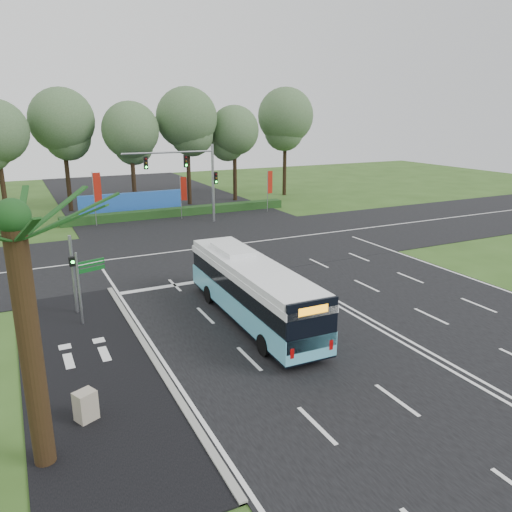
# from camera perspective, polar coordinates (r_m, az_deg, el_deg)

# --- Properties ---
(ground) EXTENTS (120.00, 120.00, 0.00)m
(ground) POSITION_cam_1_polar(r_m,az_deg,el_deg) (27.67, 7.13, -4.49)
(ground) COLOR #2D4B19
(ground) RESTS_ON ground
(road_main) EXTENTS (20.00, 120.00, 0.04)m
(road_main) POSITION_cam_1_polar(r_m,az_deg,el_deg) (27.66, 7.13, -4.45)
(road_main) COLOR black
(road_main) RESTS_ON ground
(road_cross) EXTENTS (120.00, 14.00, 0.05)m
(road_cross) POSITION_cam_1_polar(r_m,az_deg,el_deg) (37.75, -2.88, 1.27)
(road_cross) COLOR black
(road_cross) RESTS_ON ground
(bike_path) EXTENTS (5.00, 18.00, 0.06)m
(bike_path) POSITION_cam_1_polar(r_m,az_deg,el_deg) (20.96, -18.35, -12.16)
(bike_path) COLOR black
(bike_path) RESTS_ON ground
(kerb_strip) EXTENTS (0.25, 18.00, 0.12)m
(kerb_strip) POSITION_cam_1_polar(r_m,az_deg,el_deg) (21.31, -11.87, -11.07)
(kerb_strip) COLOR gray
(kerb_strip) RESTS_ON ground
(city_bus) EXTENTS (2.53, 10.99, 3.14)m
(city_bus) POSITION_cam_1_polar(r_m,az_deg,el_deg) (23.64, -0.44, -3.91)
(city_bus) COLOR #5CBBD5
(city_bus) RESTS_ON ground
(pedestrian_signal) EXTENTS (0.34, 0.44, 4.00)m
(pedestrian_signal) POSITION_cam_1_polar(r_m,az_deg,el_deg) (25.91, -20.16, -1.71)
(pedestrian_signal) COLOR gray
(pedestrian_signal) RESTS_ON ground
(street_sign) EXTENTS (1.33, 0.47, 3.54)m
(street_sign) POSITION_cam_1_polar(r_m,az_deg,el_deg) (24.53, -18.96, -2.38)
(street_sign) COLOR gray
(street_sign) RESTS_ON ground
(utility_cabinet) EXTENTS (0.80, 0.75, 1.06)m
(utility_cabinet) POSITION_cam_1_polar(r_m,az_deg,el_deg) (17.69, -18.88, -15.96)
(utility_cabinet) COLOR #A29782
(utility_cabinet) RESTS_ON ground
(banner_flag_left) EXTENTS (0.71, 0.09, 4.78)m
(banner_flag_left) POSITION_cam_1_polar(r_m,az_deg,el_deg) (45.91, -17.76, 7.11)
(banner_flag_left) COLOR gray
(banner_flag_left) RESTS_ON ground
(banner_flag_mid) EXTENTS (0.59, 0.19, 4.06)m
(banner_flag_mid) POSITION_cam_1_polar(r_m,az_deg,el_deg) (47.07, -8.34, 7.36)
(banner_flag_mid) COLOR gray
(banner_flag_mid) RESTS_ON ground
(banner_flag_right) EXTENTS (0.61, 0.13, 4.18)m
(banner_flag_right) POSITION_cam_1_polar(r_m,az_deg,el_deg) (50.36, 1.54, 8.17)
(banner_flag_right) COLOR gray
(banner_flag_right) RESTS_ON ground
(palm_tree) EXTENTS (3.20, 3.20, 7.65)m
(palm_tree) POSITION_cam_1_polar(r_m,az_deg,el_deg) (13.90, -25.72, 1.08)
(palm_tree) COLOR #382614
(palm_tree) RESTS_ON ground
(traffic_light_gantry) EXTENTS (8.41, 0.28, 7.00)m
(traffic_light_gantry) POSITION_cam_1_polar(r_m,az_deg,el_deg) (44.79, -7.13, 9.55)
(traffic_light_gantry) COLOR gray
(traffic_light_gantry) RESTS_ON ground
(hedge) EXTENTS (22.00, 1.20, 0.80)m
(hedge) POSITION_cam_1_polar(r_m,az_deg,el_deg) (49.12, -8.75, 5.02)
(hedge) COLOR #183914
(hedge) RESTS_ON ground
(blue_hoarding) EXTENTS (10.00, 0.30, 2.20)m
(blue_hoarding) POSITION_cam_1_polar(r_m,az_deg,el_deg) (50.37, -14.01, 5.81)
(blue_hoarding) COLOR blue
(blue_hoarding) RESTS_ON ground
(eucalyptus_row) EXTENTS (42.44, 8.56, 12.56)m
(eucalyptus_row) POSITION_cam_1_polar(r_m,az_deg,el_deg) (53.63, -12.52, 14.47)
(eucalyptus_row) COLOR black
(eucalyptus_row) RESTS_ON ground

